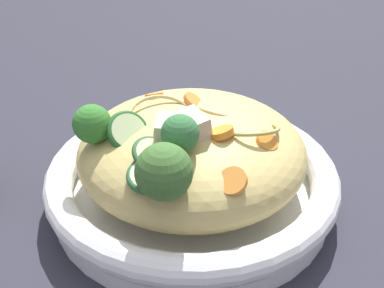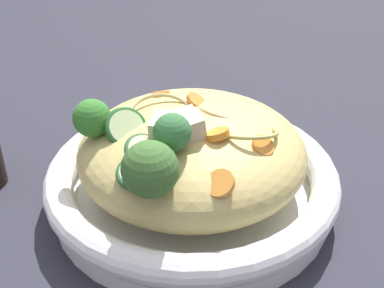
% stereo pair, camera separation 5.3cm
% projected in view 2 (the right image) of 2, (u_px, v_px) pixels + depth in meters
% --- Properties ---
extents(ground_plane, '(3.00, 3.00, 0.00)m').
position_uv_depth(ground_plane, '(192.00, 200.00, 0.57)').
color(ground_plane, '#2A2A34').
extents(serving_bowl, '(0.31, 0.31, 0.05)m').
position_uv_depth(serving_bowl, '(192.00, 181.00, 0.55)').
color(serving_bowl, white).
rests_on(serving_bowl, ground_plane).
extents(noodle_heap, '(0.24, 0.24, 0.10)m').
position_uv_depth(noodle_heap, '(192.00, 151.00, 0.53)').
color(noodle_heap, tan).
rests_on(noodle_heap, serving_bowl).
extents(broccoli_florets, '(0.16, 0.09, 0.06)m').
position_uv_depth(broccoli_florets, '(138.00, 148.00, 0.45)').
color(broccoli_florets, '#95B374').
rests_on(broccoli_florets, serving_bowl).
extents(carrot_coins, '(0.19, 0.09, 0.04)m').
position_uv_depth(carrot_coins, '(214.00, 135.00, 0.49)').
color(carrot_coins, orange).
rests_on(carrot_coins, serving_bowl).
extents(zucchini_slices, '(0.11, 0.10, 0.04)m').
position_uv_depth(zucchini_slices, '(144.00, 144.00, 0.47)').
color(zucchini_slices, beige).
rests_on(zucchini_slices, serving_bowl).
extents(chicken_chunks, '(0.05, 0.06, 0.03)m').
position_uv_depth(chicken_chunks, '(178.00, 129.00, 0.48)').
color(chicken_chunks, beige).
rests_on(chicken_chunks, serving_bowl).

